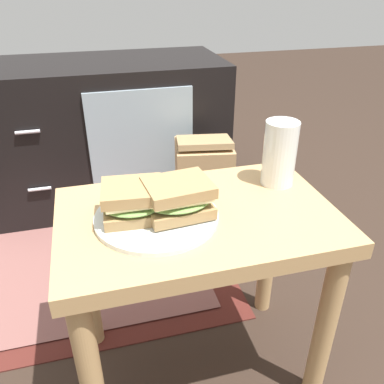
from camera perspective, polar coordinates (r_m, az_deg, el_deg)
ground_plane at (r=1.12m, az=0.64°, el=-23.24°), size 8.00×8.00×0.00m
side_table at (r=0.86m, az=0.77°, el=-8.11°), size 0.56×0.36×0.46m
tv_cabinet at (r=1.71m, az=-12.19°, el=8.18°), size 0.96×0.46×0.58m
area_rug at (r=1.42m, az=-15.24°, el=-10.62°), size 0.96×0.69×0.01m
plate at (r=0.79m, az=-5.05°, el=-3.54°), size 0.24×0.24×0.01m
sandwich_front at (r=0.77m, az=-8.36°, el=-1.31°), size 0.13×0.11×0.07m
sandwich_back at (r=0.77m, az=-1.98°, el=-0.82°), size 0.14×0.12×0.07m
beer_glass at (r=0.91m, az=12.37°, el=5.34°), size 0.07×0.07×0.15m
paper_bag at (r=1.43m, az=1.61°, el=0.22°), size 0.22×0.20×0.40m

